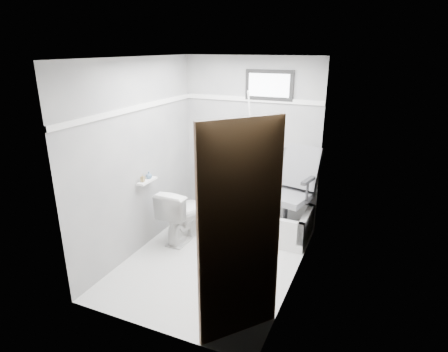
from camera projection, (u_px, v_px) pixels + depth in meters
The scene contains 19 objects.
floor at pixel (213, 261), 4.62m from camera, with size 2.60×2.60×0.00m, color white.
ceiling at pixel (210, 58), 3.84m from camera, with size 2.60×2.60×0.00m, color silver.
wall_back at pixel (250, 143), 5.36m from camera, with size 2.00×0.02×2.40m, color slate.
wall_front at pixel (145, 213), 3.10m from camera, with size 2.00×0.02×2.40m, color slate.
wall_left at pixel (138, 159), 4.61m from camera, with size 0.02×2.60×2.40m, color slate.
wall_right at pixel (299, 181), 3.85m from camera, with size 0.02×2.60×2.40m, color slate.
bathtub at pixel (255, 219), 5.27m from camera, with size 1.50×0.70×0.42m, color silver, non-canonical shape.
office_chair at pixel (287, 191), 4.97m from camera, with size 0.66×0.66×1.15m, color slate, non-canonical shape.
toilet at pixel (182, 214), 5.05m from camera, with size 0.42×0.75×0.74m, color white.
door at pixel (257, 258), 2.82m from camera, with size 0.78×0.78×2.00m, color #563220, non-canonical shape.
window at pixel (269, 85), 4.98m from camera, with size 0.66×0.04×0.40m, color black, non-canonical shape.
backerboard at pixel (266, 172), 5.38m from camera, with size 1.50×0.02×0.78m, color #4C4C4F.
trim_back at pixel (251, 99), 5.14m from camera, with size 2.00×0.02×0.06m, color white.
trim_left at pixel (135, 108), 4.40m from camera, with size 0.02×2.60×0.06m, color white.
pole at pixel (253, 158), 5.15m from camera, with size 0.02×0.02×1.95m, color white.
shelf at pixel (147, 181), 4.72m from camera, with size 0.10×0.32×0.03m, color white.
soap_bottle_a at pixel (142, 178), 4.64m from camera, with size 0.04×0.04×0.10m, color olive.
soap_bottle_b at pixel (149, 175), 4.76m from camera, with size 0.08×0.08×0.10m, color slate.
faucet at pixel (236, 184), 5.62m from camera, with size 0.26×0.10×0.16m, color silver, non-canonical shape.
Camera 1 is at (1.74, -3.63, 2.51)m, focal length 30.00 mm.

